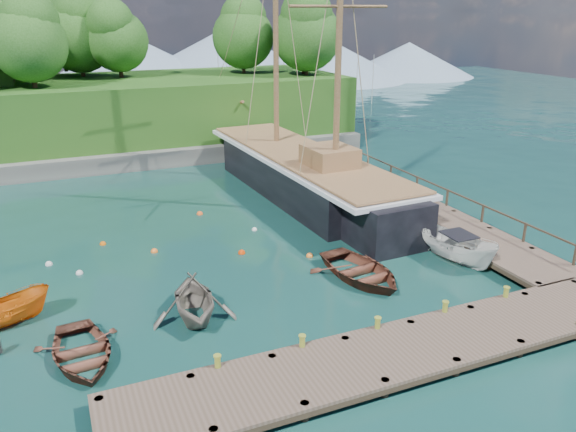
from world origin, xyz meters
The scene contains 23 objects.
ground centered at (0.00, 0.00, 0.00)m, with size 160.00×160.00×0.00m, color #143730.
dock_near centered at (2.00, -6.50, 0.43)m, with size 20.00×3.20×1.10m.
dock_east centered at (11.50, 7.00, 0.43)m, with size 3.20×24.00×1.10m.
bollard_0 centered at (-4.00, -5.10, 0.00)m, with size 0.26×0.26×0.45m, color olive.
bollard_1 centered at (-1.00, -5.10, 0.00)m, with size 0.26×0.26×0.45m, color olive.
bollard_2 centered at (2.00, -5.10, 0.00)m, with size 0.26×0.26×0.45m, color olive.
bollard_3 centered at (5.00, -5.10, 0.00)m, with size 0.26×0.26×0.45m, color olive.
bollard_4 centered at (8.00, -5.10, 0.00)m, with size 0.26×0.26×0.45m, color olive.
rowboat_0 centered at (-8.00, -2.03, 0.00)m, with size 2.96×4.14×0.86m, color brown.
rowboat_1 centered at (-3.69, -0.80, 0.00)m, with size 3.30×3.83×2.02m, color slate.
rowboat_2 centered at (4.10, -0.32, 0.00)m, with size 3.44×4.82×1.00m, color brown.
motorboat_orange centered at (-10.58, 1.50, 0.00)m, with size 1.36×3.62×1.40m, color #CF5F0E.
cabin_boat_white centered at (9.26, -0.58, 0.00)m, with size 1.65×4.37×1.69m, color silver.
schooner centered at (6.92, 12.07, 1.17)m, with size 6.14×28.64×21.18m.
mooring_buoy_0 centered at (-7.59, 5.21, 0.00)m, with size 0.33×0.33×0.33m, color silver.
mooring_buoy_1 centered at (-3.94, 6.36, 0.00)m, with size 0.36×0.36×0.36m, color orange.
mooring_buoy_2 centered at (0.05, 4.46, 0.00)m, with size 0.36×0.36×0.36m, color #E53A04.
mooring_buoy_3 centered at (1.72, 7.17, 0.00)m, with size 0.30×0.30×0.30m, color white.
mooring_buoy_4 centered at (-6.22, 8.38, 0.00)m, with size 0.33×0.33×0.33m, color #DF6007.
mooring_buoy_5 centered at (-0.40, 10.88, 0.00)m, with size 0.36×0.36×0.36m, color #F1571B.
mooring_buoy_6 centered at (-8.86, 6.81, 0.00)m, with size 0.35×0.35×0.35m, color silver.
mooring_buoy_7 centered at (3.01, 2.77, 0.00)m, with size 0.35×0.35×0.35m, color orange.
distant_ridge centered at (4.30, 70.00, 4.35)m, with size 117.00×40.00×10.00m.
Camera 1 is at (-7.96, -20.08, 11.42)m, focal length 35.00 mm.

